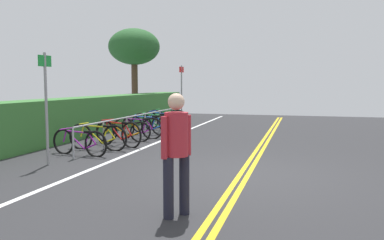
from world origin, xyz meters
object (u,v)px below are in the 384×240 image
object	(u,v)px
bicycle_4	(138,128)
bicycle_8	(167,119)
bike_rack	(136,121)
sign_post_near	(46,98)
bicycle_2	(118,133)
tree_mid	(134,48)
sign_post_far	(182,89)
bicycle_3	(124,132)
bicycle_1	(98,137)
pedestrian	(176,146)
bicycle_7	(161,121)
bicycle_0	(79,142)
bicycle_5	(147,125)
bicycle_6	(155,123)

from	to	relation	value
bicycle_4	bicycle_8	distance (m)	3.15
bike_rack	sign_post_near	bearing A→B (deg)	177.77
bicycle_2	tree_mid	bearing A→B (deg)	20.97
sign_post_near	sign_post_far	xyz separation A→B (m)	(9.13, -0.26, 0.07)
bicycle_3	sign_post_near	world-z (taller)	sign_post_near
bicycle_1	bicycle_4	xyz separation A→B (m)	(2.32, -0.17, -0.00)
bicycle_3	pedestrian	bearing A→B (deg)	-148.67
bike_rack	bicycle_7	xyz separation A→B (m)	(2.43, 0.03, -0.23)
bicycle_0	pedestrian	distance (m)	5.23
bike_rack	pedestrian	size ratio (longest dim) A/B	4.47
bicycle_3	bicycle_8	distance (m)	3.92
bicycle_4	bicycle_8	world-z (taller)	bicycle_8
bike_rack	bicycle_3	distance (m)	0.86
bicycle_5	tree_mid	distance (m)	7.68
bicycle_4	bicycle_5	bearing A→B (deg)	3.45
sign_post_far	bicycle_8	bearing A→B (deg)	175.79
bicycle_7	bicycle_3	bearing A→B (deg)	179.45
sign_post_far	bike_rack	bearing A→B (deg)	178.97
bicycle_7	bike_rack	bearing A→B (deg)	-179.18
bicycle_1	bicycle_2	bearing A→B (deg)	-16.69
sign_post_near	bike_rack	bearing A→B (deg)	-2.23
bike_rack	bicycle_7	world-z (taller)	bike_rack
tree_mid	bike_rack	bearing A→B (deg)	-155.66
bicycle_2	sign_post_far	bearing A→B (deg)	0.42
bicycle_0	bicycle_8	distance (m)	6.30
bicycle_0	bicycle_3	xyz separation A→B (m)	(2.37, -0.07, -0.01)
bicycle_0	bicycle_3	world-z (taller)	bicycle_0
bicycle_7	pedestrian	world-z (taller)	pedestrian
bicycle_8	sign_post_far	size ratio (longest dim) A/B	0.67
bicycle_3	pedestrian	world-z (taller)	pedestrian
bicycle_4	bicycle_7	bearing A→B (deg)	2.47
pedestrian	bicycle_2	bearing A→B (deg)	33.56
bike_rack	bicycle_0	bearing A→B (deg)	177.55
bicycle_0	bicycle_6	size ratio (longest dim) A/B	0.97
bike_rack	bicycle_4	bearing A→B (deg)	-120.38
pedestrian	tree_mid	size ratio (longest dim) A/B	0.36
bicycle_3	bicycle_5	world-z (taller)	bicycle_5
bike_rack	bicycle_5	size ratio (longest dim) A/B	4.41
bicycle_0	sign_post_near	bearing A→B (deg)	178.36
bicycle_3	bicycle_4	xyz separation A→B (m)	(0.78, -0.14, 0.03)
bicycle_4	bicycle_8	xyz separation A→B (m)	(3.15, 0.11, 0.02)
bicycle_0	sign_post_far	xyz separation A→B (m)	(7.91, -0.22, 1.21)
bicycle_2	bicycle_8	distance (m)	4.72
bicycle_1	pedestrian	world-z (taller)	pedestrian
bicycle_1	bicycle_6	bearing A→B (deg)	-1.46
bicycle_0	sign_post_far	world-z (taller)	sign_post_far
sign_post_far	bicycle_6	bearing A→B (deg)	178.55
bicycle_6	sign_post_near	world-z (taller)	sign_post_near
bicycle_3	bicycle_6	bearing A→B (deg)	-1.69
bicycle_4	bicycle_7	xyz separation A→B (m)	(2.47, 0.11, 0.01)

